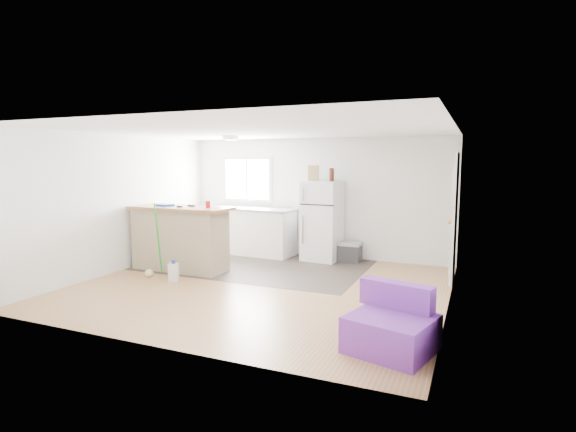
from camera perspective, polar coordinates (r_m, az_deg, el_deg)
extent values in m
cube|color=#A17443|center=(7.09, -3.49, -8.92)|extent=(5.50, 5.00, 0.01)
cube|color=white|center=(6.84, -3.64, 10.87)|extent=(5.50, 5.00, 0.01)
cube|color=white|center=(9.15, 3.46, 2.34)|extent=(5.50, 0.01, 2.40)
cube|color=white|center=(4.77, -17.11, -2.14)|extent=(5.50, 0.01, 2.40)
cube|color=white|center=(8.45, -20.49, 1.54)|extent=(0.01, 5.00, 2.40)
cube|color=white|center=(6.15, 20.02, -0.29)|extent=(0.01, 5.00, 2.40)
cube|color=#332A26|center=(8.48, -4.11, -6.23)|extent=(4.05, 2.50, 0.00)
cube|color=white|center=(9.75, -5.19, 4.66)|extent=(1.18, 0.04, 0.98)
cube|color=white|center=(9.73, -5.24, 4.66)|extent=(1.05, 0.01, 0.85)
cube|color=white|center=(9.73, -5.26, 4.66)|extent=(0.03, 0.02, 0.85)
cube|color=white|center=(7.71, 20.37, -0.32)|extent=(0.05, 0.82, 2.03)
cube|color=white|center=(7.71, 20.45, -0.28)|extent=(0.03, 0.92, 2.10)
sphere|color=gold|center=(7.40, 19.90, -0.70)|extent=(0.07, 0.07, 0.07)
cylinder|color=white|center=(8.46, -7.31, 9.79)|extent=(0.30, 0.30, 0.07)
cube|color=white|center=(9.51, -5.42, -1.97)|extent=(2.15, 0.78, 0.93)
cube|color=gray|center=(9.45, -5.45, 0.95)|extent=(2.22, 0.82, 0.04)
cube|color=silver|center=(9.42, -5.55, 0.93)|extent=(0.61, 0.48, 0.06)
cube|color=tan|center=(8.23, -13.54, -2.94)|extent=(1.70, 0.63, 1.09)
cube|color=#AE724A|center=(8.14, -13.47, 1.00)|extent=(1.87, 0.74, 0.05)
cube|color=white|center=(8.79, 4.34, -0.62)|extent=(0.73, 0.68, 1.56)
cube|color=black|center=(8.44, 3.65, 1.42)|extent=(0.69, 0.05, 0.02)
cube|color=silver|center=(8.52, 1.91, 2.85)|extent=(0.03, 0.02, 0.28)
cube|color=silver|center=(8.59, 1.89, -1.72)|extent=(0.03, 0.02, 0.55)
cube|color=#303033|center=(8.79, 7.60, -4.72)|extent=(0.50, 0.33, 0.33)
cube|color=#98999B|center=(8.75, 7.62, -3.45)|extent=(0.52, 0.36, 0.07)
cube|color=purple|center=(4.84, 12.96, -14.34)|extent=(0.96, 0.93, 0.37)
cube|color=purple|center=(4.99, 13.63, -9.72)|extent=(0.81, 0.39, 0.28)
cube|color=silver|center=(7.56, -14.32, -6.94)|extent=(0.19, 0.16, 0.29)
cylinder|color=#1931B0|center=(7.52, -14.36, -5.65)|extent=(0.07, 0.07, 0.06)
cylinder|color=green|center=(7.86, -16.17, -2.73)|extent=(0.16, 0.31, 1.21)
sphere|color=beige|center=(7.97, -17.24, -6.96)|extent=(0.14, 0.14, 0.14)
cylinder|color=red|center=(7.80, -10.13, 1.46)|extent=(0.08, 0.08, 0.12)
cube|color=#123DB0|center=(8.32, -15.43, 1.36)|extent=(0.34, 0.27, 0.04)
cube|color=black|center=(8.10, -12.20, 1.29)|extent=(0.15, 0.09, 0.03)
cube|color=black|center=(7.99, -13.61, 1.16)|extent=(0.10, 0.04, 0.03)
cube|color=tan|center=(8.75, 3.24, 5.46)|extent=(0.22, 0.14, 0.30)
cylinder|color=#3A140A|center=(8.54, 5.63, 5.24)|extent=(0.09, 0.09, 0.25)
cylinder|color=#3A140A|center=(8.68, 5.50, 5.27)|extent=(0.07, 0.07, 0.25)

